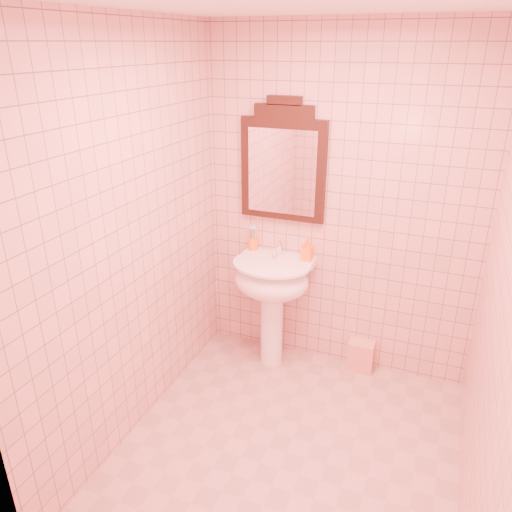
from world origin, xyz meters
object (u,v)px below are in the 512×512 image
at_px(mirror, 283,165).
at_px(towel, 361,355).
at_px(pedestal_sink, 272,287).
at_px(toothbrush_cup, 253,244).
at_px(soap_dispenser, 307,250).

distance_m(mirror, towel, 1.58).
bearing_deg(pedestal_sink, towel, 14.00).
bearing_deg(towel, toothbrush_cup, 179.38).
bearing_deg(soap_dispenser, towel, 8.82).
height_order(pedestal_sink, towel, pedestal_sink).
bearing_deg(pedestal_sink, mirror, 90.00).
distance_m(mirror, toothbrush_cup, 0.67).
distance_m(soap_dispenser, towel, 0.95).
bearing_deg(mirror, towel, -2.75).
height_order(pedestal_sink, mirror, mirror).
xyz_separation_m(toothbrush_cup, soap_dispenser, (0.45, -0.04, 0.03)).
distance_m(pedestal_sink, toothbrush_cup, 0.38).
bearing_deg(pedestal_sink, toothbrush_cup, 141.21).
bearing_deg(towel, mirror, 177.25).
distance_m(pedestal_sink, mirror, 0.90).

